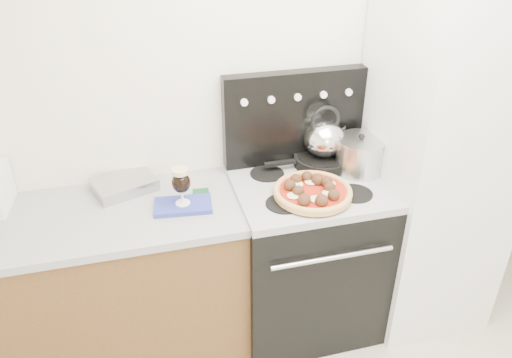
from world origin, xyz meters
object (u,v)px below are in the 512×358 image
object	(u,v)px
beer_glass	(181,186)
stove_body	(305,258)
stock_pot	(360,156)
fridge	(435,164)
pizza_pan	(312,196)
pizza	(313,190)
tea_kettle	(324,135)
base_cabinet	(99,291)
skillet	(322,160)
oven_mitt	(183,206)

from	to	relation	value
beer_glass	stove_body	bearing A→B (deg)	2.33
stock_pot	fridge	bearing A→B (deg)	-11.74
stock_pot	pizza_pan	bearing A→B (deg)	-150.62
beer_glass	pizza_pan	xyz separation A→B (m)	(0.62, -0.10, -0.09)
pizza	tea_kettle	bearing A→B (deg)	60.71
pizza	tea_kettle	distance (m)	0.37
beer_glass	tea_kettle	world-z (taller)	tea_kettle
base_cabinet	skillet	xyz separation A→B (m)	(1.24, 0.15, 0.52)
stove_body	oven_mitt	size ratio (longest dim) A/B	3.25
pizza	fridge	bearing A→B (deg)	7.66
base_cabinet	pizza_pan	distance (m)	1.19
fridge	beer_glass	bearing A→B (deg)	-179.94
tea_kettle	stock_pot	size ratio (longest dim) A/B	0.97
skillet	tea_kettle	bearing A→B (deg)	0.00
oven_mitt	beer_glass	world-z (taller)	beer_glass
oven_mitt	pizza_pan	size ratio (longest dim) A/B	0.79
beer_glass	skillet	bearing A→B (deg)	14.25
stove_body	pizza_pan	distance (m)	0.50
base_cabinet	oven_mitt	xyz separation A→B (m)	(0.46, -0.05, 0.48)
stove_body	stock_pot	size ratio (longest dim) A/B	3.58
oven_mitt	tea_kettle	distance (m)	0.83
tea_kettle	stock_pot	xyz separation A→B (m)	(0.16, -0.11, -0.09)
skillet	base_cabinet	bearing A→B (deg)	-173.23
beer_glass	tea_kettle	bearing A→B (deg)	14.25
tea_kettle	pizza_pan	bearing A→B (deg)	-128.49
beer_glass	pizza	world-z (taller)	beer_glass
fridge	pizza_pan	world-z (taller)	fridge
fridge	pizza_pan	size ratio (longest dim) A/B	5.52
stock_pot	base_cabinet	bearing A→B (deg)	-178.60
beer_glass	stock_pot	distance (m)	0.94
stove_body	stock_pot	world-z (taller)	stock_pot
stove_body	oven_mitt	bearing A→B (deg)	-177.67
stock_pot	stove_body	bearing A→B (deg)	-168.67
beer_glass	fridge	bearing A→B (deg)	0.06
stove_body	pizza	world-z (taller)	pizza
oven_mitt	base_cabinet	bearing A→B (deg)	173.62
stock_pot	oven_mitt	bearing A→B (deg)	-174.81
tea_kettle	stove_body	bearing A→B (deg)	-137.74
base_cabinet	pizza_pan	size ratio (longest dim) A/B	4.21
pizza_pan	pizza	distance (m)	0.03
base_cabinet	beer_glass	size ratio (longest dim) A/B	7.63
fridge	tea_kettle	xyz separation A→B (m)	(-0.56, 0.20, 0.14)
stock_pot	pizza	bearing A→B (deg)	-150.62
oven_mitt	skillet	size ratio (longest dim) A/B	0.87
oven_mitt	pizza_pan	distance (m)	0.63
beer_glass	pizza	size ratio (longest dim) A/B	0.50
oven_mitt	stock_pot	distance (m)	0.95
stock_pot	beer_glass	bearing A→B (deg)	-174.81
stove_body	pizza_pan	world-z (taller)	pizza_pan
base_cabinet	tea_kettle	bearing A→B (deg)	6.77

